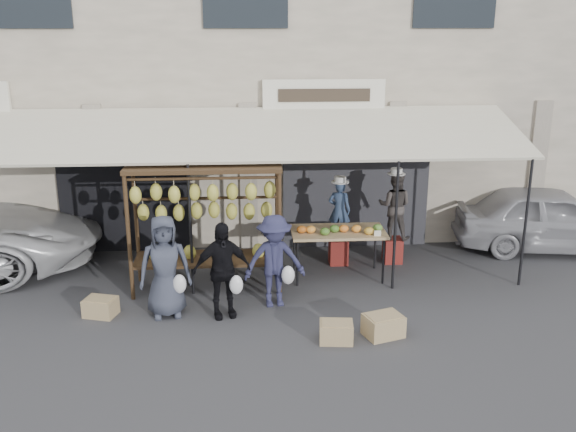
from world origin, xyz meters
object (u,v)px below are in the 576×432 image
at_px(customer_mid, 222,270).
at_px(customer_right, 274,261).
at_px(crate_near_b, 383,326).
at_px(banana_rack, 205,204).
at_px(customer_left, 165,266).
at_px(crate_near_a, 336,332).
at_px(produce_table, 339,232).
at_px(crate_far, 101,307).
at_px(vendor_left, 339,210).
at_px(sedan, 551,218).
at_px(vendor_right, 395,206).

distance_m(customer_mid, customer_right, 0.91).
bearing_deg(crate_near_b, banana_rack, 144.50).
bearing_deg(customer_left, crate_near_a, -31.47).
bearing_deg(customer_right, banana_rack, 139.04).
bearing_deg(produce_table, crate_near_b, -81.08).
xyz_separation_m(produce_table, crate_far, (-4.02, -1.32, -0.73)).
height_order(vendor_left, sedan, vendor_left).
relative_size(produce_table, crate_near_a, 3.49).
bearing_deg(crate_far, crate_near_b, -12.67).
bearing_deg(vendor_right, crate_far, 41.29).
distance_m(banana_rack, crate_near_a, 3.20).
distance_m(customer_left, customer_mid, 0.90).
distance_m(customer_mid, sedan, 7.15).
relative_size(produce_table, vendor_right, 1.29).
xyz_separation_m(customer_right, sedan, (5.78, 2.34, -0.12)).
relative_size(customer_mid, sedan, 0.40).
bearing_deg(crate_near_b, customer_left, 164.13).
distance_m(produce_table, crate_near_a, 2.57).
xyz_separation_m(crate_near_a, crate_near_b, (0.73, 0.12, 0.02)).
bearing_deg(crate_near_b, crate_far, 167.33).
relative_size(customer_right, sedan, 0.40).
xyz_separation_m(crate_far, sedan, (8.59, 2.55, 0.52)).
bearing_deg(sedan, crate_near_a, 135.16).
relative_size(vendor_left, customer_right, 0.75).
height_order(customer_mid, sedan, customer_mid).
distance_m(crate_near_b, sedan, 5.52).
bearing_deg(crate_far, banana_rack, 29.90).
bearing_deg(customer_left, customer_mid, -15.08).
bearing_deg(vendor_left, sedan, -156.26).
height_order(crate_near_a, crate_near_b, crate_near_b).
bearing_deg(customer_right, customer_mid, -165.63).
bearing_deg(crate_near_a, produce_table, 81.43).
height_order(produce_table, customer_right, customer_right).
height_order(vendor_right, customer_mid, vendor_right).
distance_m(banana_rack, customer_right, 1.57).
height_order(vendor_left, customer_mid, vendor_left).
bearing_deg(vendor_right, customer_mid, 53.78).
relative_size(customer_mid, crate_far, 3.24).
relative_size(customer_left, customer_mid, 1.06).
bearing_deg(customer_left, crate_near_b, -24.97).
relative_size(vendor_right, crate_far, 2.73).
relative_size(crate_near_a, crate_far, 1.01).
distance_m(customer_right, crate_far, 2.89).
relative_size(vendor_left, customer_mid, 0.75).
relative_size(vendor_left, crate_far, 2.42).
xyz_separation_m(crate_near_a, sedan, (4.93, 3.66, 0.52)).
distance_m(vendor_left, customer_right, 2.28).
bearing_deg(banana_rack, vendor_right, 17.15).
relative_size(produce_table, customer_left, 1.02).
distance_m(customer_left, crate_near_b, 3.52).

